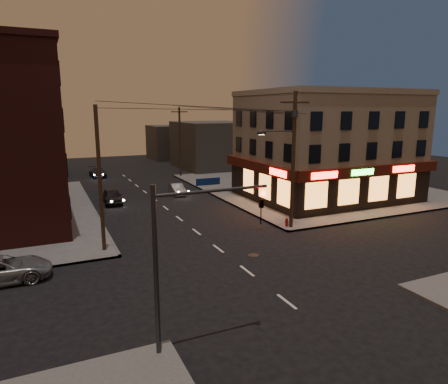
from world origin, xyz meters
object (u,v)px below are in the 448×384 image
sedan_far (98,172)px  suv_cross (0,270)px  sedan_near (112,196)px  fire_hydrant (287,222)px  sedan_mid (177,189)px

sedan_far → suv_cross: bearing=-109.6°
sedan_near → fire_hydrant: (10.65, -13.93, -0.19)m
suv_cross → sedan_far: suv_cross is taller
sedan_near → suv_cross: bearing=-113.7°
sedan_near → sedan_mid: (6.87, 1.23, -0.13)m
fire_hydrant → sedan_mid: bearing=104.0°
sedan_far → fire_hydrant: bearing=-75.8°
fire_hydrant → suv_cross: bearing=-174.0°
sedan_mid → sedan_far: 16.29m
sedan_mid → sedan_far: sedan_far is taller
sedan_near → sedan_far: size_ratio=0.97×
suv_cross → fire_hydrant: size_ratio=7.44×
suv_cross → sedan_far: (9.02, 32.24, -0.07)m
sedan_near → sedan_mid: size_ratio=1.18×
sedan_far → sedan_mid: bearing=-71.8°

